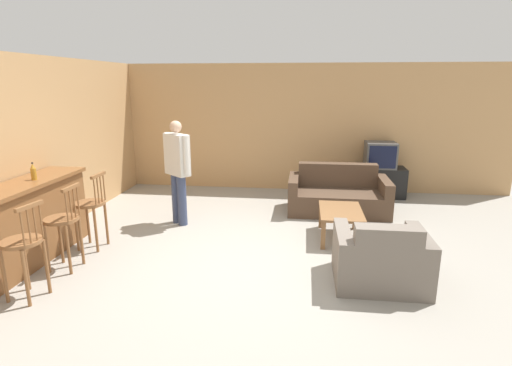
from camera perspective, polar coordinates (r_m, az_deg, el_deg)
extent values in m
plane|color=gray|center=(5.14, 0.12, -11.51)|extent=(24.00, 24.00, 0.00)
cube|color=tan|center=(8.41, 3.20, 7.87)|extent=(9.40, 0.08, 2.60)
cube|color=tan|center=(7.11, -25.12, 5.38)|extent=(0.08, 8.74, 2.60)
cube|color=brown|center=(5.67, -30.79, -5.72)|extent=(0.47, 2.24, 0.98)
cube|color=brown|center=(5.54, -31.46, -0.68)|extent=(0.55, 2.30, 0.05)
cylinder|color=brown|center=(4.80, -30.52, -7.23)|extent=(0.45, 0.45, 0.04)
cylinder|color=brown|center=(5.10, -30.03, -9.94)|extent=(0.04, 0.04, 0.62)
cylinder|color=brown|center=(4.93, -32.33, -11.06)|extent=(0.04, 0.04, 0.62)
cylinder|color=brown|center=(4.91, -27.72, -10.54)|extent=(0.04, 0.04, 0.62)
cylinder|color=brown|center=(4.74, -30.02, -11.75)|extent=(0.04, 0.04, 0.62)
cylinder|color=brown|center=(4.70, -28.36, -4.82)|extent=(0.02, 0.02, 0.36)
cylinder|color=brown|center=(4.65, -29.02, -5.10)|extent=(0.02, 0.02, 0.36)
cylinder|color=brown|center=(4.59, -29.71, -5.40)|extent=(0.02, 0.02, 0.36)
cylinder|color=brown|center=(4.54, -30.40, -5.70)|extent=(0.02, 0.02, 0.36)
cube|color=brown|center=(4.56, -29.66, -2.89)|extent=(0.09, 0.34, 0.04)
cylinder|color=brown|center=(5.33, -26.07, -4.68)|extent=(0.40, 0.40, 0.04)
cylinder|color=brown|center=(5.62, -26.13, -7.31)|extent=(0.04, 0.04, 0.62)
cylinder|color=brown|center=(5.41, -27.73, -8.32)|extent=(0.04, 0.04, 0.62)
cylinder|color=brown|center=(5.47, -23.68, -7.60)|extent=(0.04, 0.04, 0.62)
cylinder|color=brown|center=(5.26, -25.22, -8.66)|extent=(0.04, 0.04, 0.62)
cylinder|color=brown|center=(5.28, -24.08, -2.37)|extent=(0.02, 0.02, 0.36)
cylinder|color=brown|center=(5.21, -24.52, -2.61)|extent=(0.02, 0.02, 0.36)
cylinder|color=brown|center=(5.15, -24.98, -2.86)|extent=(0.02, 0.02, 0.36)
cylinder|color=brown|center=(5.09, -25.45, -3.11)|extent=(0.02, 0.02, 0.36)
cube|color=brown|center=(5.13, -24.98, -0.61)|extent=(0.04, 0.34, 0.04)
cylinder|color=brown|center=(5.85, -22.71, -2.71)|extent=(0.41, 0.41, 0.04)
cylinder|color=brown|center=(6.13, -22.87, -5.21)|extent=(0.04, 0.04, 0.62)
cylinder|color=brown|center=(5.91, -24.24, -6.06)|extent=(0.04, 0.04, 0.62)
cylinder|color=brown|center=(5.99, -20.59, -5.42)|extent=(0.04, 0.04, 0.62)
cylinder|color=brown|center=(5.77, -21.91, -6.31)|extent=(0.04, 0.04, 0.62)
cylinder|color=brown|center=(5.81, -20.88, -0.60)|extent=(0.02, 0.02, 0.36)
cylinder|color=brown|center=(5.75, -21.26, -0.80)|extent=(0.02, 0.02, 0.36)
cylinder|color=brown|center=(5.68, -21.64, -1.00)|extent=(0.02, 0.02, 0.36)
cylinder|color=brown|center=(5.61, -22.04, -1.21)|extent=(0.02, 0.02, 0.36)
cube|color=brown|center=(5.67, -21.63, 1.04)|extent=(0.04, 0.34, 0.04)
cube|color=#4C3828|center=(7.15, 11.60, -2.63)|extent=(1.40, 0.92, 0.38)
cube|color=#4C3828|center=(7.39, 11.55, 1.15)|extent=(1.40, 0.22, 0.43)
cube|color=#4C3828|center=(7.10, 5.36, -1.54)|extent=(0.16, 0.92, 0.62)
cube|color=#4C3828|center=(7.23, 17.81, -1.88)|extent=(0.16, 0.92, 0.62)
cube|color=#70665B|center=(4.87, 17.20, -11.25)|extent=(0.69, 0.87, 0.38)
cube|color=#70665B|center=(4.42, 18.30, -8.44)|extent=(0.69, 0.22, 0.40)
cube|color=#70665B|center=(4.92, 22.24, -10.00)|extent=(0.16, 0.87, 0.60)
cube|color=#70665B|center=(4.76, 12.20, -10.03)|extent=(0.16, 0.87, 0.60)
cube|color=brown|center=(5.91, 12.04, -3.98)|extent=(0.60, 0.94, 0.04)
cube|color=brown|center=(5.56, 9.58, -7.40)|extent=(0.06, 0.06, 0.40)
cube|color=brown|center=(5.62, 14.98, -7.49)|extent=(0.06, 0.06, 0.40)
cube|color=brown|center=(6.37, 9.26, -4.57)|extent=(0.06, 0.06, 0.40)
cube|color=brown|center=(6.41, 13.97, -4.68)|extent=(0.06, 0.06, 0.40)
cube|color=black|center=(8.33, 17.05, 0.17)|extent=(1.02, 0.51, 0.59)
cube|color=#4C4C4C|center=(8.22, 17.33, 3.85)|extent=(0.58, 0.50, 0.50)
cube|color=black|center=(7.97, 17.64, 3.53)|extent=(0.51, 0.01, 0.43)
cylinder|color=#B27A23|center=(5.75, -29.17, 1.10)|extent=(0.07, 0.07, 0.15)
cone|color=#B27A23|center=(5.73, -29.30, 2.12)|extent=(0.06, 0.06, 0.06)
cylinder|color=black|center=(5.72, -29.35, 2.51)|extent=(0.02, 0.02, 0.02)
cylinder|color=#384260|center=(6.44, -10.53, -2.46)|extent=(0.14, 0.14, 0.81)
cylinder|color=#384260|center=(6.58, -11.31, -2.15)|extent=(0.14, 0.14, 0.81)
cube|color=beige|center=(6.34, -11.23, 4.01)|extent=(0.48, 0.45, 0.64)
cylinder|color=beige|center=(6.13, -9.95, 3.95)|extent=(0.09, 0.09, 0.59)
cylinder|color=beige|center=(6.56, -12.45, 4.50)|extent=(0.09, 0.09, 0.59)
sphere|color=tan|center=(6.28, -11.42, 7.89)|extent=(0.19, 0.19, 0.19)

